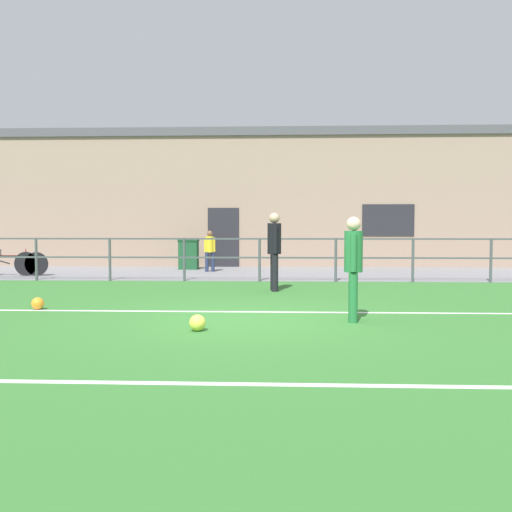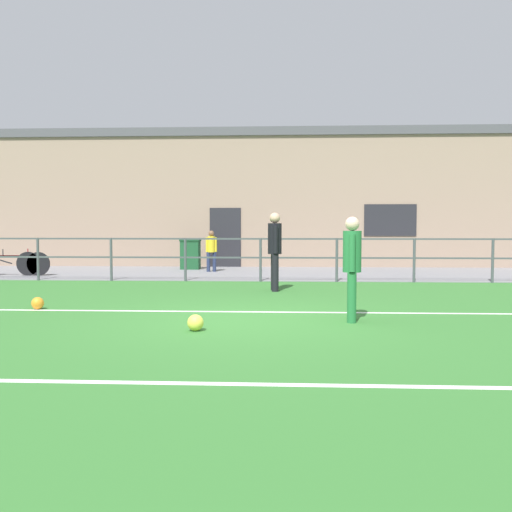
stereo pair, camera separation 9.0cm
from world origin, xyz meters
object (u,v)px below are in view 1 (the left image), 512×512
at_px(soccer_ball_match, 38,303).
at_px(bicycle_parked_1, 10,263).
at_px(spectator_child, 210,248).
at_px(player_goalkeeper, 274,247).
at_px(soccer_ball_spare, 197,323).
at_px(player_striker, 353,262).
at_px(trash_bin_0, 189,254).

bearing_deg(soccer_ball_match, bicycle_parked_1, 119.73).
relative_size(soccer_ball_match, spectator_child, 0.17).
height_order(soccer_ball_match, bicycle_parked_1, bicycle_parked_1).
height_order(player_goalkeeper, bicycle_parked_1, player_goalkeeper).
xyz_separation_m(soccer_ball_spare, bicycle_parked_1, (-6.71, 8.17, 0.26)).
bearing_deg(soccer_ball_match, player_striker, -10.22).
bearing_deg(player_goalkeeper, player_striker, 11.38).
xyz_separation_m(player_goalkeeper, player_striker, (1.26, -3.99, -0.09)).
relative_size(player_striker, soccer_ball_spare, 6.96).
relative_size(spectator_child, trash_bin_0, 1.28).
distance_m(player_goalkeeper, player_striker, 4.19).
height_order(player_goalkeeper, soccer_ball_match, player_goalkeeper).
distance_m(player_striker, soccer_ball_spare, 2.58).
relative_size(player_goalkeeper, soccer_ball_spare, 7.63).
bearing_deg(trash_bin_0, player_striker, -67.09).
bearing_deg(spectator_child, soccer_ball_match, 61.28).
xyz_separation_m(soccer_ball_match, soccer_ball_spare, (3.11, -1.87, 0.01)).
xyz_separation_m(soccer_ball_spare, trash_bin_0, (-1.91, 10.82, 0.42)).
height_order(player_striker, trash_bin_0, player_striker).
distance_m(spectator_child, trash_bin_0, 1.31).
distance_m(player_striker, bicycle_parked_1, 11.58).
bearing_deg(bicycle_parked_1, trash_bin_0, 28.90).
xyz_separation_m(player_goalkeeper, soccer_ball_match, (-4.13, -3.02, -0.90)).
height_order(soccer_ball_match, soccer_ball_spare, soccer_ball_spare).
bearing_deg(trash_bin_0, spectator_child, -49.65).
bearing_deg(player_striker, soccer_ball_match, 86.36).
height_order(spectator_child, bicycle_parked_1, spectator_child).
bearing_deg(soccer_ball_spare, player_goalkeeper, 78.19).
bearing_deg(player_goalkeeper, spectator_child, -163.19).
distance_m(player_goalkeeper, soccer_ball_spare, 5.07).
distance_m(soccer_ball_match, trash_bin_0, 9.04).
height_order(player_striker, spectator_child, player_striker).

